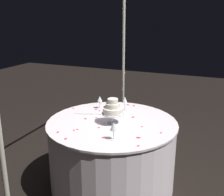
{
  "coord_description": "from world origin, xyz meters",
  "views": [
    {
      "loc": [
        -2.38,
        -1.01,
        1.77
      ],
      "look_at": [
        0.0,
        0.0,
        0.98
      ],
      "focal_mm": 44.22,
      "sensor_mm": 36.0,
      "label": 1
    }
  ],
  "objects_px": {
    "wine_glass_2": "(100,100)",
    "cake_knife": "(89,114)",
    "main_table": "(112,154)",
    "wine_glass_0": "(124,100)",
    "wine_glass_1": "(114,127)",
    "decorative_arch": "(82,44)",
    "tiered_cake": "(113,109)"
  },
  "relations": [
    {
      "from": "main_table",
      "to": "wine_glass_1",
      "type": "distance_m",
      "value": 0.64
    },
    {
      "from": "decorative_arch",
      "to": "wine_glass_1",
      "type": "xyz_separation_m",
      "value": [
        -0.37,
        -0.49,
        -0.64
      ]
    },
    {
      "from": "wine_glass_1",
      "to": "wine_glass_0",
      "type": "bearing_deg",
      "value": 13.65
    },
    {
      "from": "main_table",
      "to": "wine_glass_2",
      "type": "distance_m",
      "value": 0.64
    },
    {
      "from": "wine_glass_2",
      "to": "tiered_cake",
      "type": "bearing_deg",
      "value": -138.75
    },
    {
      "from": "decorative_arch",
      "to": "wine_glass_1",
      "type": "height_order",
      "value": "decorative_arch"
    },
    {
      "from": "tiered_cake",
      "to": "wine_glass_0",
      "type": "height_order",
      "value": "tiered_cake"
    },
    {
      "from": "main_table",
      "to": "wine_glass_2",
      "type": "relative_size",
      "value": 8.98
    },
    {
      "from": "wine_glass_1",
      "to": "cake_knife",
      "type": "xyz_separation_m",
      "value": [
        0.47,
        0.48,
        -0.11
      ]
    },
    {
      "from": "wine_glass_2",
      "to": "cake_knife",
      "type": "xyz_separation_m",
      "value": [
        -0.22,
        0.02,
        -0.1
      ]
    },
    {
      "from": "decorative_arch",
      "to": "tiered_cake",
      "type": "distance_m",
      "value": 0.7
    },
    {
      "from": "decorative_arch",
      "to": "main_table",
      "type": "bearing_deg",
      "value": -90.01
    },
    {
      "from": "main_table",
      "to": "wine_glass_0",
      "type": "xyz_separation_m",
      "value": [
        0.36,
        0.0,
        0.49
      ]
    },
    {
      "from": "wine_glass_0",
      "to": "wine_glass_1",
      "type": "xyz_separation_m",
      "value": [
        -0.74,
        -0.18,
        -0.0
      ]
    },
    {
      "from": "main_table",
      "to": "wine_glass_2",
      "type": "xyz_separation_m",
      "value": [
        0.32,
        0.29,
        0.47
      ]
    },
    {
      "from": "main_table",
      "to": "wine_glass_1",
      "type": "relative_size",
      "value": 8.05
    },
    {
      "from": "main_table",
      "to": "wine_glass_0",
      "type": "distance_m",
      "value": 0.61
    },
    {
      "from": "wine_glass_1",
      "to": "cake_knife",
      "type": "bearing_deg",
      "value": 45.76
    },
    {
      "from": "main_table",
      "to": "cake_knife",
      "type": "distance_m",
      "value": 0.49
    },
    {
      "from": "main_table",
      "to": "wine_glass_1",
      "type": "bearing_deg",
      "value": -155.01
    },
    {
      "from": "wine_glass_0",
      "to": "decorative_arch",
      "type": "bearing_deg",
      "value": 139.07
    },
    {
      "from": "wine_glass_0",
      "to": "wine_glass_1",
      "type": "bearing_deg",
      "value": -166.35
    },
    {
      "from": "main_table",
      "to": "wine_glass_0",
      "type": "relative_size",
      "value": 7.91
    },
    {
      "from": "wine_glass_0",
      "to": "cake_knife",
      "type": "xyz_separation_m",
      "value": [
        -0.27,
        0.3,
        -0.12
      ]
    },
    {
      "from": "wine_glass_0",
      "to": "wine_glass_1",
      "type": "height_order",
      "value": "wine_glass_0"
    },
    {
      "from": "tiered_cake",
      "to": "cake_knife",
      "type": "height_order",
      "value": "tiered_cake"
    },
    {
      "from": "wine_glass_1",
      "to": "wine_glass_2",
      "type": "distance_m",
      "value": 0.83
    },
    {
      "from": "cake_knife",
      "to": "wine_glass_2",
      "type": "bearing_deg",
      "value": -5.1
    },
    {
      "from": "tiered_cake",
      "to": "wine_glass_0",
      "type": "bearing_deg",
      "value": 3.79
    },
    {
      "from": "decorative_arch",
      "to": "main_table",
      "type": "distance_m",
      "value": 1.17
    },
    {
      "from": "main_table",
      "to": "wine_glass_0",
      "type": "height_order",
      "value": "wine_glass_0"
    },
    {
      "from": "decorative_arch",
      "to": "wine_glass_1",
      "type": "relative_size",
      "value": 14.29
    }
  ]
}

